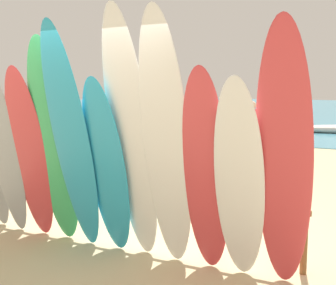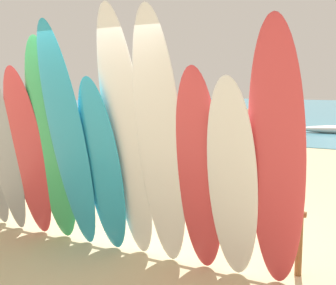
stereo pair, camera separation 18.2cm
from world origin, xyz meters
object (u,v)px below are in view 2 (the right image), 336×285
object	(u,v)px
surfboard_teal_5	(68,139)
surfboard_red_9	(199,173)
surfboard_white_7	(126,137)
surfboard_rack	(114,195)
surfboard_white_10	(232,182)
surfboard_red_11	(277,159)
surfboard_green_4	(51,142)
beachgoer_by_water	(257,126)
beachgoer_midbeach	(106,127)
surfboard_red_3	(28,154)
beachgoer_near_rack	(168,124)
beach_chair_blue	(60,156)
surfboard_white_8	(160,143)
surfboard_grey_2	(1,142)
surfboard_teal_6	(102,167)

from	to	relation	value
surfboard_teal_5	surfboard_red_9	distance (m)	1.63
surfboard_white_7	surfboard_red_9	distance (m)	0.91
surfboard_rack	surfboard_white_10	world-z (taller)	surfboard_white_10
surfboard_red_9	surfboard_red_11	distance (m)	0.80
surfboard_green_4	surfboard_white_10	world-z (taller)	surfboard_green_4
beachgoer_by_water	beachgoer_midbeach	world-z (taller)	beachgoer_midbeach
surfboard_red_3	surfboard_teal_5	world-z (taller)	surfboard_teal_5
surfboard_green_4	beachgoer_midbeach	size ratio (longest dim) A/B	1.46
beachgoer_near_rack	surfboard_white_7	bearing A→B (deg)	15.87
surfboard_red_9	beachgoer_midbeach	world-z (taller)	surfboard_red_9
surfboard_rack	beachgoer_near_rack	distance (m)	6.31
beachgoer_by_water	beach_chair_blue	bearing A→B (deg)	51.79
beach_chair_blue	surfboard_red_3	bearing A→B (deg)	-70.96
beachgoer_midbeach	surfboard_red_9	bearing A→B (deg)	-19.80
surfboard_white_8	surfboard_grey_2	bearing A→B (deg)	179.03
surfboard_grey_2	surfboard_green_4	world-z (taller)	surfboard_green_4
surfboard_red_9	surfboard_red_11	world-z (taller)	surfboard_red_11
surfboard_red_3	surfboard_teal_6	bearing A→B (deg)	-2.50
surfboard_red_9	beach_chair_blue	distance (m)	5.61
surfboard_teal_6	beachgoer_midbeach	size ratio (longest dim) A/B	1.19
beachgoer_by_water	beach_chair_blue	distance (m)	5.11
surfboard_red_3	surfboard_teal_5	xyz separation A→B (m)	(0.73, -0.09, 0.23)
surfboard_grey_2	surfboard_green_4	xyz separation A→B (m)	(0.79, 0.05, 0.04)
surfboard_red_3	surfboard_red_11	size ratio (longest dim) A/B	0.85
surfboard_red_11	beach_chair_blue	xyz separation A→B (m)	(-5.40, 3.11, -0.84)
surfboard_white_7	beach_chair_blue	xyz separation A→B (m)	(-3.78, 3.13, -0.95)
surfboard_white_7	beachgoer_near_rack	bearing A→B (deg)	120.16
surfboard_white_7	beachgoer_by_water	world-z (taller)	surfboard_white_7
beachgoer_midbeach	surfboard_rack	bearing A→B (deg)	-28.16
surfboard_teal_6	surfboard_white_10	xyz separation A→B (m)	(1.54, -0.01, -0.00)
surfboard_white_8	beach_chair_blue	bearing A→B (deg)	142.54
surfboard_grey_2	surfboard_teal_6	world-z (taller)	surfboard_grey_2
surfboard_teal_5	surfboard_red_11	distance (m)	2.38
surfboard_green_4	surfboard_teal_6	xyz separation A→B (m)	(0.77, -0.02, -0.23)
surfboard_grey_2	surfboard_teal_5	bearing A→B (deg)	-1.10
surfboard_rack	surfboard_red_11	world-z (taller)	surfboard_red_11
surfboard_red_3	surfboard_white_10	xyz separation A→B (m)	(2.69, -0.01, -0.07)
surfboard_rack	surfboard_teal_5	size ratio (longest dim) A/B	1.74
surfboard_red_9	surfboard_red_11	size ratio (longest dim) A/B	0.84
surfboard_red_9	surfboard_white_10	xyz separation A→B (m)	(0.35, -0.02, -0.05)
surfboard_white_10	beachgoer_midbeach	world-z (taller)	surfboard_white_10
surfboard_red_9	beachgoer_by_water	distance (m)	7.38
surfboard_white_8	beachgoer_by_water	xyz separation A→B (m)	(-1.20, 7.26, -0.49)
surfboard_white_10	surfboard_red_11	distance (m)	0.49
surfboard_red_3	beach_chair_blue	world-z (taller)	surfboard_red_3
surfboard_white_10	surfboard_red_11	xyz separation A→B (m)	(0.42, 0.00, 0.26)
surfboard_rack	surfboard_red_9	size ratio (longest dim) A/B	2.17
surfboard_grey_2	surfboard_teal_5	size ratio (longest dim) A/B	0.91
surfboard_white_10	beachgoer_near_rack	world-z (taller)	surfboard_white_10
surfboard_red_11	beachgoer_midbeach	distance (m)	6.20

